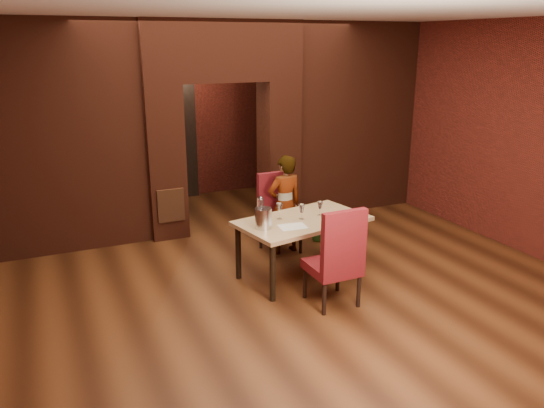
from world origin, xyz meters
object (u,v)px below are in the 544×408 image
Objects in this scene: dining_table at (302,247)px; water_bottle at (260,209)px; wine_glass_c at (320,208)px; wine_bucket at (263,218)px; wine_glass_b at (302,212)px; chair_far at (281,214)px; potted_plant at (318,228)px; chair_near at (332,255)px; person_seated at (285,205)px; wine_glass_a at (279,211)px.

water_bottle is (-0.53, 0.11, 0.54)m from dining_table.
wine_glass_c is 0.87m from wine_bucket.
wine_glass_b is at bearing 10.54° from wine_bucket.
potted_plant is (0.70, 0.15, -0.36)m from chair_far.
chair_near is 0.95m from wine_glass_c.
wine_bucket is at bearing -52.82° from chair_near.
potted_plant is at bearing 51.03° from wine_glass_b.
chair_far is (0.09, 0.86, 0.18)m from dining_table.
person_seated reaches higher than water_bottle.
wine_glass_c is (0.54, -0.07, -0.01)m from wine_glass_a.
wine_bucket is at bearing -104.51° from water_bottle.
person_seated is 4.28× the size of water_bottle.
dining_table is 8.27× the size of wine_glass_b.
water_bottle is (-0.51, 0.12, 0.07)m from wine_glass_b.
chair_far is 0.92m from wine_glass_b.
wine_glass_b is at bearing 75.14° from person_seated.
wine_glass_b is (0.02, 0.81, 0.27)m from chair_near.
chair_far is at bearing 63.94° from wine_glass_a.
person_seated is (0.17, 1.61, 0.12)m from chair_near.
chair_near reaches higher than dining_table.
wine_glass_c is at bearing -118.79° from potted_plant.
person_seated reaches higher than dining_table.
dining_table is 8.87× the size of wine_glass_c.
person_seated is at bearing -96.54° from chair_near.
chair_near reaches higher than water_bottle.
wine_bucket is 0.23m from water_bottle.
dining_table is 0.84m from chair_near.
water_bottle is at bearing -146.05° from potted_plant.
wine_bucket is 0.64× the size of potted_plant.
potted_plant is at bearing 40.52° from dining_table.
wine_glass_c is (0.14, -0.75, 0.14)m from person_seated.
wine_glass_c is at bearing -7.84° from wine_glass_a.
person_seated reaches higher than chair_near.
person_seated is (0.13, 0.80, 0.33)m from dining_table.
potted_plant is (0.66, 0.20, -0.51)m from person_seated.
chair_far is 5.42× the size of wine_glass_a.
wine_glass_c is at bearing -110.27° from chair_near.
wine_glass_b is at bearing -128.97° from potted_plant.
potted_plant is at bearing -115.17° from chair_near.
chair_near is 5.71× the size of wine_glass_a.
chair_far reaches higher than dining_table.
chair_far is 0.80m from potted_plant.
wine_glass_a reaches higher than dining_table.
water_bottle reaches higher than dining_table.
wine_glass_a is at bearing -118.18° from chair_far.
chair_far is 3.39× the size of water_bottle.
chair_far reaches higher than potted_plant.
wine_glass_a is 0.63× the size of water_bottle.
dining_table is at bearing -128.43° from potted_plant.
wine_glass_c is (0.17, -0.81, 0.29)m from chair_far.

